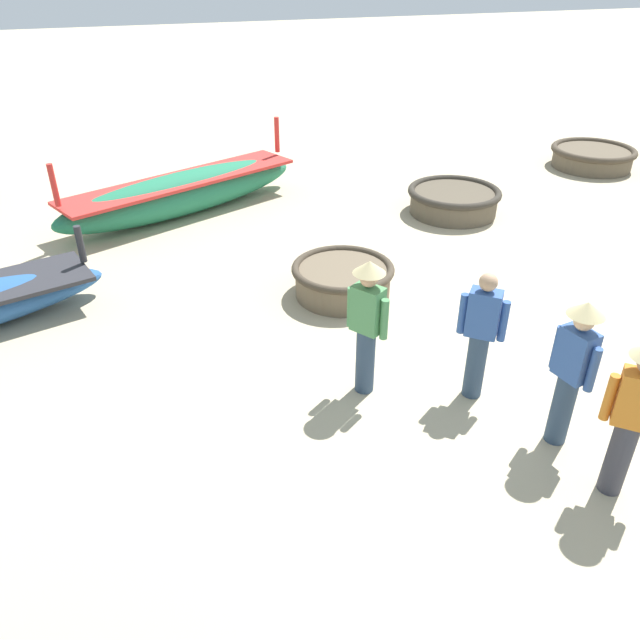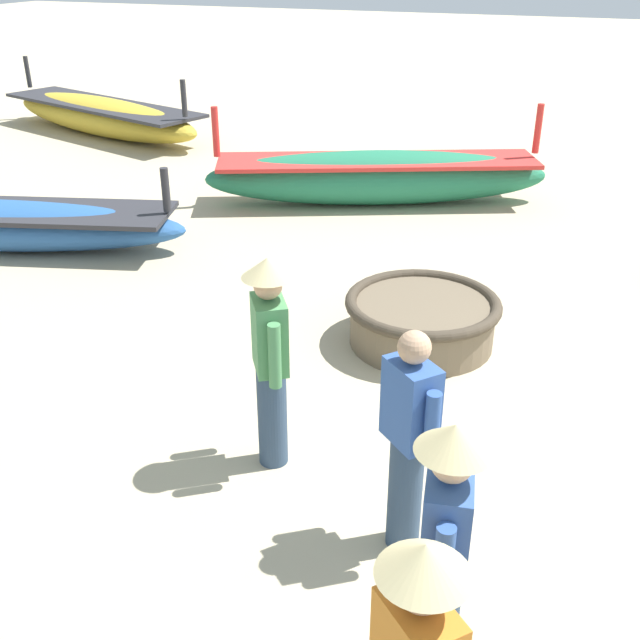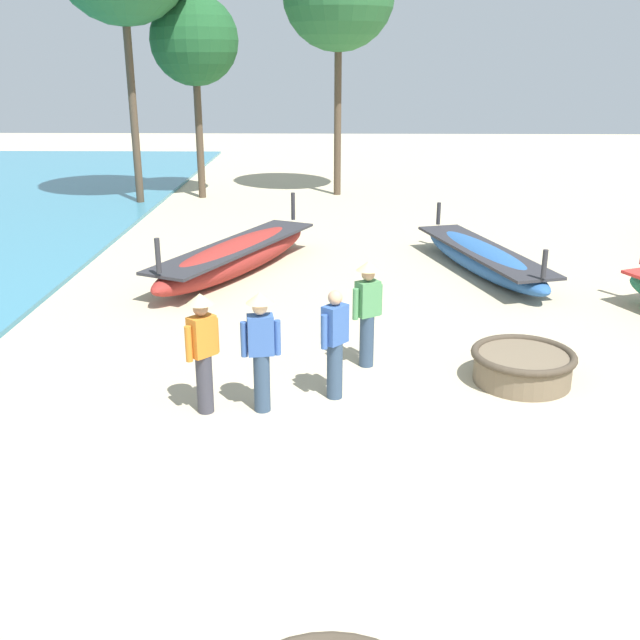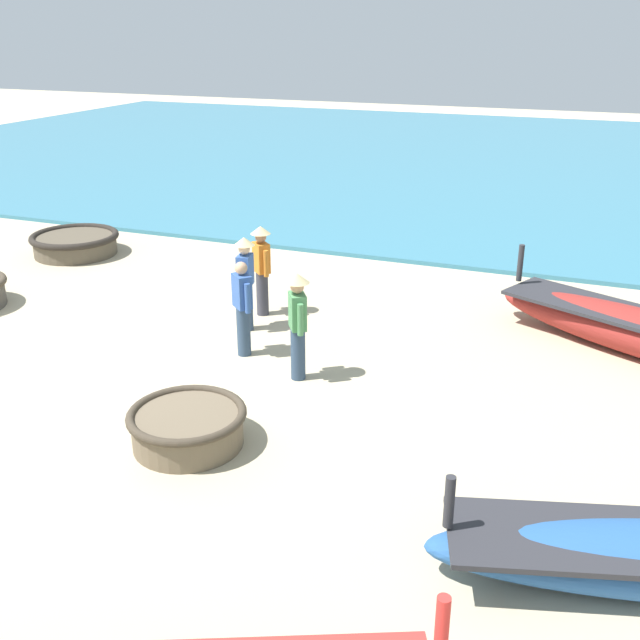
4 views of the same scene
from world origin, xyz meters
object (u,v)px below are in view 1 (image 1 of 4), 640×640
(coracle_tilted, at_px, (343,279))
(fisherman_crouching, at_px, (634,411))
(fisherman_standing_left, at_px, (367,319))
(coracle_beside_post, at_px, (592,156))
(long_boat_white_hull, at_px, (183,192))
(fisherman_by_coracle, at_px, (480,333))
(fisherman_with_hat, at_px, (573,365))
(coracle_center, at_px, (454,200))

(coracle_tilted, relative_size, fisherman_crouching, 0.91)
(fisherman_crouching, bearing_deg, coracle_tilted, 13.40)
(fisherman_crouching, bearing_deg, fisherman_standing_left, 36.47)
(coracle_beside_post, relative_size, long_boat_white_hull, 0.37)
(coracle_tilted, relative_size, long_boat_white_hull, 0.30)
(fisherman_by_coracle, bearing_deg, long_boat_white_hull, 18.80)
(fisherman_standing_left, distance_m, fisherman_by_coracle, 1.26)
(coracle_beside_post, bearing_deg, fisherman_standing_left, 126.89)
(coracle_tilted, height_order, long_boat_white_hull, long_boat_white_hull)
(fisherman_standing_left, bearing_deg, fisherman_crouching, -143.53)
(coracle_beside_post, bearing_deg, fisherman_crouching, 141.74)
(coracle_tilted, bearing_deg, fisherman_crouching, -166.60)
(fisherman_with_hat, bearing_deg, long_boat_white_hull, 19.46)
(fisherman_standing_left, xyz_separation_m, fisherman_crouching, (-2.22, -1.64, 0.00))
(fisherman_standing_left, bearing_deg, coracle_tilted, -14.23)
(fisherman_by_coracle, bearing_deg, fisherman_standing_left, 67.07)
(long_boat_white_hull, bearing_deg, fisherman_with_hat, -160.54)
(fisherman_standing_left, height_order, fisherman_crouching, same)
(coracle_tilted, bearing_deg, coracle_beside_post, -62.80)
(coracle_center, distance_m, coracle_beside_post, 4.80)
(coracle_tilted, bearing_deg, coracle_center, -52.95)
(coracle_center, xyz_separation_m, fisherman_crouching, (-6.89, 2.13, 0.68))
(fisherman_with_hat, bearing_deg, fisherman_standing_left, 47.35)
(long_boat_white_hull, bearing_deg, fisherman_standing_left, -169.49)
(long_boat_white_hull, height_order, fisherman_by_coracle, fisherman_by_coracle)
(coracle_center, height_order, coracle_tilted, coracle_center)
(coracle_center, height_order, fisherman_standing_left, fisherman_standing_left)
(fisherman_standing_left, height_order, fisherman_by_coracle, fisherman_standing_left)
(fisherman_by_coracle, bearing_deg, coracle_center, -26.90)
(coracle_center, bearing_deg, long_boat_white_hull, 71.13)
(coracle_center, xyz_separation_m, coracle_beside_post, (1.56, -4.53, -0.01))
(long_boat_white_hull, bearing_deg, fisherman_crouching, -161.81)
(coracle_tilted, distance_m, long_boat_white_hull, 4.47)
(coracle_beside_post, distance_m, coracle_tilted, 8.69)
(coracle_beside_post, xyz_separation_m, fisherman_by_coracle, (-6.72, 7.15, 0.57))
(fisherman_by_coracle, xyz_separation_m, fisherman_with_hat, (-0.97, -0.43, 0.12))
(fisherman_with_hat, bearing_deg, coracle_center, -19.62)
(fisherman_by_coracle, relative_size, fisherman_with_hat, 0.94)
(coracle_tilted, xyz_separation_m, long_boat_white_hull, (4.11, 1.75, 0.15))
(long_boat_white_hull, xyz_separation_m, fisherman_by_coracle, (-6.85, -2.33, 0.42))
(coracle_beside_post, relative_size, fisherman_crouching, 1.14)
(coracle_tilted, bearing_deg, fisherman_with_hat, -164.79)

